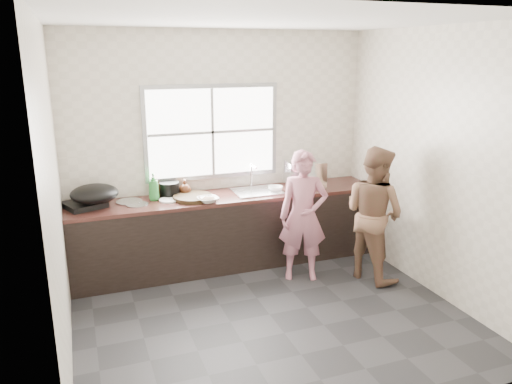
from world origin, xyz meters
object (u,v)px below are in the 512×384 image
object	(u,v)px
cutting_board	(193,197)
bowl_held	(275,188)
wok	(94,194)
bottle_brown_tall	(156,187)
burner	(84,205)
plate_food	(169,200)
bottle_green	(154,187)
pot_lid_left	(129,202)
bowl_mince	(208,200)
black_pot	(169,189)
woman	(303,220)
pot_lid_right	(137,204)
bottle_brown_short	(185,188)
glass_jar	(159,192)
dish_rack	(305,175)
bowl_crabs	(296,190)
person_side	(374,213)

from	to	relation	value
cutting_board	bowl_held	xyz separation A→B (m)	(1.00, 0.01, 0.01)
bowl_held	wok	distance (m)	2.04
bottle_brown_tall	burner	bearing A→B (deg)	-168.71
plate_food	cutting_board	bearing A→B (deg)	-6.45
bottle_green	pot_lid_left	bearing A→B (deg)	177.30
cutting_board	bowl_mince	world-z (taller)	bowl_mince
wok	black_pot	bearing A→B (deg)	11.40
woman	black_pot	distance (m)	1.56
black_pot	pot_lid_right	xyz separation A→B (m)	(-0.39, -0.22, -0.08)
bottle_brown_short	pot_lid_left	distance (m)	0.65
bowl_held	glass_jar	size ratio (longest dim) A/B	2.38
bowl_mince	burner	xyz separation A→B (m)	(-1.28, 0.28, -0.00)
black_pot	plate_food	distance (m)	0.21
plate_food	dish_rack	xyz separation A→B (m)	(1.63, -0.04, 0.16)
bowl_mince	pot_lid_right	world-z (taller)	bowl_mince
glass_jar	pot_lid_left	xyz separation A→B (m)	(-0.34, -0.13, -0.04)
woman	pot_lid_right	xyz separation A→B (m)	(-1.69, 0.59, 0.19)
burner	dish_rack	bearing A→B (deg)	-2.91
cutting_board	dish_rack	size ratio (longest dim) A/B	0.98
glass_jar	pot_lid_left	bearing A→B (deg)	-160.06
bowl_crabs	plate_food	world-z (taller)	bowl_crabs
person_side	bottle_brown_tall	bearing A→B (deg)	45.27
cutting_board	wok	world-z (taller)	wok
bowl_crabs	glass_jar	bearing A→B (deg)	164.50
bottle_brown_short	burner	xyz separation A→B (m)	(-1.11, -0.09, -0.05)
person_side	plate_food	world-z (taller)	person_side
bowl_mince	wok	world-z (taller)	wok
person_side	wok	world-z (taller)	person_side
bowl_mince	woman	bearing A→B (deg)	-24.11
dish_rack	pot_lid_left	size ratio (longest dim) A/B	1.59
plate_food	wok	xyz separation A→B (m)	(-0.78, 0.02, 0.14)
woman	bowl_crabs	xyz separation A→B (m)	(0.11, 0.43, 0.22)
bottle_brown_short	glass_jar	size ratio (longest dim) A/B	1.80
pot_lid_right	woman	bearing A→B (deg)	-19.29
glass_jar	dish_rack	size ratio (longest dim) A/B	0.20
woman	plate_food	world-z (taller)	woman
pot_lid_left	bowl_crabs	bearing A→B (deg)	-9.06
bowl_held	glass_jar	bearing A→B (deg)	169.53
bowl_held	bottle_brown_tall	size ratio (longest dim) A/B	1.05
woman	black_pot	size ratio (longest dim) A/B	5.96
woman	wok	xyz separation A→B (m)	(-2.12, 0.65, 0.34)
person_side	bottle_green	bearing A→B (deg)	48.98
pot_lid_right	bowl_crabs	bearing A→B (deg)	-5.12
cutting_board	bowl_held	bearing A→B (deg)	0.77
plate_food	bottle_brown_short	size ratio (longest dim) A/B	1.35
burner	bowl_mince	bearing A→B (deg)	-12.46
person_side	pot_lid_left	distance (m)	2.68
cutting_board	bowl_held	world-z (taller)	bowl_held
bowl_mince	black_pot	size ratio (longest dim) A/B	1.02
bottle_brown_tall	burner	xyz separation A→B (m)	(-0.79, -0.16, -0.08)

